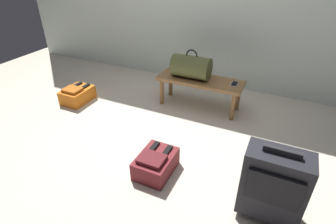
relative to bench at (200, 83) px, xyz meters
The scene contains 7 objects.
ground_plane 0.92m from the bench, 105.84° to the right, with size 6.60×6.60×0.00m, color beige.
bench is the anchor object (origin of this frame).
duffel_bag_olive 0.22m from the bench, behind, with size 0.44×0.26×0.34m.
cell_phone 0.40m from the bench, ahead, with size 0.07×0.14×0.01m.
suitcase_upright_charcoal 1.62m from the bench, 53.37° to the right, with size 0.41×0.24×0.61m.
backpack_maroon 1.26m from the bench, 87.74° to the right, with size 0.28×0.38×0.21m.
backpack_orange 1.54m from the bench, 159.69° to the right, with size 0.28×0.38×0.21m.
Camera 1 is at (1.10, -1.89, 1.63)m, focal length 28.30 mm.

